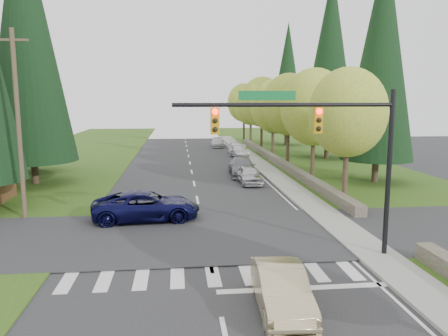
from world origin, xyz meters
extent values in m
plane|color=#28282B|center=(0.00, 0.00, 0.00)|extent=(120.00, 120.00, 0.00)
cube|color=#2E4F15|center=(13.00, 20.00, 0.03)|extent=(14.00, 110.00, 0.06)
cube|color=#2E4F15|center=(-13.00, 20.00, 0.03)|extent=(14.00, 110.00, 0.06)
cube|color=#28282B|center=(0.00, 8.00, 0.00)|extent=(120.00, 8.00, 0.10)
cube|color=gray|center=(6.90, 22.00, 0.07)|extent=(1.80, 80.00, 0.13)
cube|color=gray|center=(6.05, 22.00, 0.07)|extent=(0.20, 80.00, 0.13)
cube|color=#4C4438|center=(8.60, 30.00, 0.35)|extent=(0.70, 40.00, 0.70)
cylinder|color=black|center=(7.20, 4.50, 3.40)|extent=(0.20, 0.20, 6.80)
cylinder|color=black|center=(2.90, 4.50, 6.20)|extent=(8.60, 0.16, 0.16)
cube|color=#0C662D|center=(2.20, 4.55, 6.55)|extent=(2.20, 0.04, 0.35)
cube|color=#BF8C0C|center=(4.20, 4.50, 5.60)|extent=(0.32, 0.24, 1.00)
sphere|color=#FF0C05|center=(4.20, 4.36, 5.95)|extent=(0.22, 0.22, 0.22)
cube|color=#BF8C0C|center=(0.20, 4.50, 5.60)|extent=(0.32, 0.24, 1.00)
sphere|color=#FF0C05|center=(0.20, 4.36, 5.95)|extent=(0.22, 0.22, 0.22)
cylinder|color=#473828|center=(-9.50, 12.00, 5.00)|extent=(0.24, 0.24, 10.00)
cube|color=#473828|center=(-9.50, 12.00, 9.40)|extent=(1.60, 0.10, 0.12)
cylinder|color=#38281C|center=(9.20, 14.00, 2.38)|extent=(0.32, 0.32, 4.76)
ellipsoid|color=olive|center=(9.20, 14.00, 5.61)|extent=(4.80, 4.80, 5.52)
cylinder|color=#38281C|center=(9.30, 21.00, 2.46)|extent=(0.32, 0.32, 4.93)
ellipsoid|color=olive|center=(9.30, 21.00, 5.81)|extent=(5.20, 5.20, 5.98)
cylinder|color=#38281C|center=(9.10, 28.00, 2.52)|extent=(0.32, 0.32, 5.04)
ellipsoid|color=olive|center=(9.10, 28.00, 5.94)|extent=(5.00, 5.00, 5.75)
cylinder|color=#38281C|center=(9.20, 35.00, 2.41)|extent=(0.32, 0.32, 4.82)
ellipsoid|color=olive|center=(9.20, 35.00, 5.68)|extent=(5.00, 5.00, 5.75)
cylinder|color=#38281C|center=(9.30, 42.00, 2.58)|extent=(0.32, 0.32, 5.15)
ellipsoid|color=olive|center=(9.30, 42.00, 6.07)|extent=(5.40, 5.40, 6.21)
cylinder|color=#38281C|center=(9.10, 49.00, 2.35)|extent=(0.32, 0.32, 4.70)
ellipsoid|color=olive|center=(9.10, 49.00, 5.54)|extent=(4.80, 4.80, 5.52)
cylinder|color=#38281C|center=(9.20, 56.00, 2.49)|extent=(0.32, 0.32, 4.98)
ellipsoid|color=olive|center=(9.20, 56.00, 5.87)|extent=(5.20, 5.20, 5.98)
cylinder|color=#38281C|center=(-12.00, 22.00, 1.00)|extent=(0.50, 0.50, 2.00)
cone|color=black|center=(-12.00, 22.00, 11.30)|extent=(6.46, 6.46, 19.00)
cylinder|color=#38281C|center=(-14.00, 28.00, 1.00)|extent=(0.50, 0.50, 2.00)
cone|color=black|center=(-14.00, 28.00, 10.30)|extent=(5.78, 5.78, 17.00)
cylinder|color=#38281C|center=(14.00, 20.00, 1.00)|extent=(0.50, 0.50, 2.00)
cone|color=black|center=(14.00, 20.00, 9.80)|extent=(5.44, 5.44, 16.00)
cylinder|color=#38281C|center=(15.00, 34.00, 1.00)|extent=(0.50, 0.50, 2.00)
cone|color=black|center=(15.00, 34.00, 10.80)|extent=(6.12, 6.12, 18.00)
cylinder|color=#38281C|center=(14.00, 48.00, 1.00)|extent=(0.50, 0.50, 2.00)
cone|color=black|center=(14.00, 48.00, 9.30)|extent=(5.10, 5.10, 15.00)
imported|color=#C5B283|center=(1.86, 0.36, 0.68)|extent=(1.64, 4.20, 1.36)
imported|color=#0B0C38|center=(-2.92, 11.00, 0.78)|extent=(5.83, 3.02, 1.57)
imported|color=silver|center=(4.20, 20.52, 0.68)|extent=(1.76, 4.06, 1.36)
imported|color=slate|center=(4.20, 24.07, 0.76)|extent=(2.34, 5.29, 1.51)
imported|color=#BABABF|center=(5.60, 35.70, 0.69)|extent=(1.56, 4.23, 1.38)
imported|color=silver|center=(5.60, 38.05, 0.79)|extent=(2.20, 4.78, 1.59)
imported|color=#B1B0B5|center=(4.20, 46.68, 0.61)|extent=(1.93, 4.28, 1.22)
camera|label=1|loc=(-1.21, -11.95, 6.41)|focal=35.00mm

